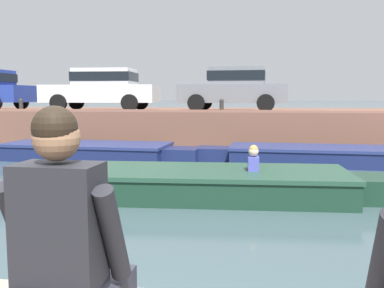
{
  "coord_description": "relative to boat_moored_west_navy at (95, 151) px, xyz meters",
  "views": [
    {
      "loc": [
        0.89,
        -2.09,
        1.91
      ],
      "look_at": [
        0.03,
        4.15,
        1.21
      ],
      "focal_mm": 40.0,
      "sensor_mm": 36.0,
      "label": 1
    }
  ],
  "objects": [
    {
      "name": "car_centre_grey",
      "position": [
        4.09,
        3.17,
        1.99
      ],
      "size": [
        3.89,
        2.09,
        1.54
      ],
      "color": "slate",
      "rests_on": "far_quay_wall"
    },
    {
      "name": "mooring_bollard_west",
      "position": [
        -3.38,
        1.84,
        1.38
      ],
      "size": [
        0.15,
        0.15,
        0.44
      ],
      "color": "#2D2B28",
      "rests_on": "far_quay_wall"
    },
    {
      "name": "car_left_inner_white",
      "position": [
        -0.84,
        3.18,
        1.99
      ],
      "size": [
        4.27,
        2.05,
        1.54
      ],
      "color": "white",
      "rests_on": "far_quay_wall"
    },
    {
      "name": "mooring_bollard_mid",
      "position": [
        3.72,
        1.84,
        1.38
      ],
      "size": [
        0.15,
        0.15,
        0.44
      ],
      "color": "#2D2B28",
      "rests_on": "far_quay_wall"
    },
    {
      "name": "motorboat_passing",
      "position": [
        4.24,
        -4.38,
        0.02
      ],
      "size": [
        6.19,
        2.1,
        1.01
      ],
      "color": "#193828",
      "rests_on": "ground"
    },
    {
      "name": "ground_plane",
      "position": [
        3.8,
        -4.33,
        -0.25
      ],
      "size": [
        400.0,
        400.0,
        0.0
      ],
      "primitive_type": "plane",
      "color": "#3D5156"
    },
    {
      "name": "far_wall_coping",
      "position": [
        3.8,
        1.71,
        1.18
      ],
      "size": [
        60.0,
        0.24,
        0.08
      ],
      "primitive_type": "cube",
      "color": "#925F4C",
      "rests_on": "far_quay_wall"
    },
    {
      "name": "boat_moored_west_navy",
      "position": [
        0.0,
        0.0,
        0.0
      ],
      "size": [
        6.04,
        2.16,
        0.5
      ],
      "color": "navy",
      "rests_on": "ground"
    },
    {
      "name": "far_quay_wall",
      "position": [
        3.8,
        4.59,
        0.45
      ],
      "size": [
        60.0,
        6.0,
        1.39
      ],
      "primitive_type": "cube",
      "color": "brown",
      "rests_on": "ground"
    },
    {
      "name": "person_seated_right",
      "position": [
        3.88,
        -10.62,
        1.03
      ],
      "size": [
        0.54,
        0.54,
        0.97
      ],
      "color": "#282833",
      "rests_on": "near_quay"
    },
    {
      "name": "boat_moored_central_navy",
      "position": [
        6.47,
        -0.02,
        0.0
      ],
      "size": [
        6.28,
        1.97,
        0.5
      ],
      "color": "navy",
      "rests_on": "ground"
    }
  ]
}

